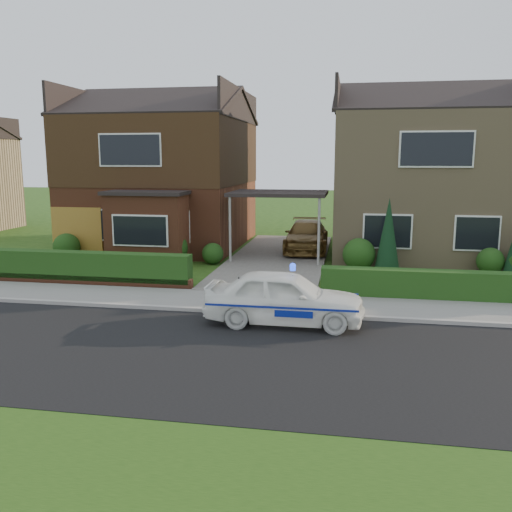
# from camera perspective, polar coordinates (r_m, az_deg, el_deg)

# --- Properties ---
(ground) EXTENTS (120.00, 120.00, 0.00)m
(ground) POSITION_cam_1_polar(r_m,az_deg,el_deg) (11.68, -4.98, -10.28)
(ground) COLOR #214612
(ground) RESTS_ON ground
(road) EXTENTS (60.00, 6.00, 0.02)m
(road) POSITION_cam_1_polar(r_m,az_deg,el_deg) (11.68, -4.98, -10.28)
(road) COLOR black
(road) RESTS_ON ground
(kerb) EXTENTS (60.00, 0.16, 0.12)m
(kerb) POSITION_cam_1_polar(r_m,az_deg,el_deg) (14.47, -1.85, -5.90)
(kerb) COLOR #9E9993
(kerb) RESTS_ON ground
(sidewalk) EXTENTS (60.00, 2.00, 0.10)m
(sidewalk) POSITION_cam_1_polar(r_m,az_deg,el_deg) (15.47, -1.05, -4.87)
(sidewalk) COLOR slate
(sidewalk) RESTS_ON ground
(grass_verge) EXTENTS (60.00, 4.00, 0.01)m
(grass_verge) POSITION_cam_1_polar(r_m,az_deg,el_deg) (7.47, -15.80, -23.36)
(grass_verge) COLOR #214612
(grass_verge) RESTS_ON ground
(driveway) EXTENTS (3.80, 12.00, 0.12)m
(driveway) POSITION_cam_1_polar(r_m,az_deg,el_deg) (22.11, 2.38, -0.23)
(driveway) COLOR #666059
(driveway) RESTS_ON ground
(house_left) EXTENTS (7.50, 9.53, 7.25)m
(house_left) POSITION_cam_1_polar(r_m,az_deg,el_deg) (25.94, -9.61, 9.53)
(house_left) COLOR brown
(house_left) RESTS_ON ground
(house_right) EXTENTS (7.50, 8.06, 7.25)m
(house_right) POSITION_cam_1_polar(r_m,az_deg,el_deg) (24.72, 17.03, 8.85)
(house_right) COLOR #9E8661
(house_right) RESTS_ON ground
(carport_link) EXTENTS (3.80, 3.00, 2.77)m
(carport_link) POSITION_cam_1_polar(r_m,az_deg,el_deg) (21.74, 2.42, 6.49)
(carport_link) COLOR black
(carport_link) RESTS_ON ground
(garage_door) EXTENTS (2.20, 0.10, 2.10)m
(garage_door) POSITION_cam_1_polar(r_m,az_deg,el_deg) (23.53, -18.30, 2.34)
(garage_door) COLOR olive
(garage_door) RESTS_ON ground
(dwarf_wall) EXTENTS (7.70, 0.25, 0.36)m
(dwarf_wall) POSITION_cam_1_polar(r_m,az_deg,el_deg) (18.49, -18.25, -2.46)
(dwarf_wall) COLOR brown
(dwarf_wall) RESTS_ON ground
(hedge_left) EXTENTS (7.50, 0.55, 0.90)m
(hedge_left) POSITION_cam_1_polar(r_m,az_deg,el_deg) (18.66, -18.00, -2.90)
(hedge_left) COLOR #143D13
(hedge_left) RESTS_ON ground
(hedge_right) EXTENTS (7.50, 0.55, 0.80)m
(hedge_right) POSITION_cam_1_polar(r_m,az_deg,el_deg) (16.68, 19.86, -4.55)
(hedge_right) COLOR #143D13
(hedge_right) RESTS_ON ground
(shrub_left_far) EXTENTS (1.08, 1.08, 1.08)m
(shrub_left_far) POSITION_cam_1_polar(r_m,az_deg,el_deg) (23.33, -19.31, 0.95)
(shrub_left_far) COLOR #143D13
(shrub_left_far) RESTS_ON ground
(shrub_left_mid) EXTENTS (1.32, 1.32, 1.32)m
(shrub_left_mid) POSITION_cam_1_polar(r_m,az_deg,el_deg) (21.29, -8.96, 0.88)
(shrub_left_mid) COLOR #143D13
(shrub_left_mid) RESTS_ON ground
(shrub_left_near) EXTENTS (0.84, 0.84, 0.84)m
(shrub_left_near) POSITION_cam_1_polar(r_m,az_deg,el_deg) (21.15, -4.58, 0.26)
(shrub_left_near) COLOR #143D13
(shrub_left_near) RESTS_ON ground
(shrub_right_near) EXTENTS (1.20, 1.20, 1.20)m
(shrub_right_near) POSITION_cam_1_polar(r_m,az_deg,el_deg) (20.26, 10.79, 0.18)
(shrub_right_near) COLOR #143D13
(shrub_right_near) RESTS_ON ground
(shrub_right_mid) EXTENTS (0.96, 0.96, 0.96)m
(shrub_right_mid) POSITION_cam_1_polar(r_m,az_deg,el_deg) (20.96, 23.45, -0.50)
(shrub_right_mid) COLOR #143D13
(shrub_right_mid) RESTS_ON ground
(conifer_a) EXTENTS (0.90, 0.90, 2.60)m
(conifer_a) POSITION_cam_1_polar(r_m,az_deg,el_deg) (19.99, 13.73, 1.96)
(conifer_a) COLOR black
(conifer_a) RESTS_ON ground
(police_car) EXTENTS (3.63, 3.95, 1.51)m
(police_car) POSITION_cam_1_polar(r_m,az_deg,el_deg) (13.49, 3.01, -4.42)
(police_car) COLOR white
(police_car) RESTS_ON ground
(driveway_car) EXTENTS (1.90, 4.45, 1.28)m
(driveway_car) POSITION_cam_1_polar(r_m,az_deg,el_deg) (23.55, 5.36, 2.11)
(driveway_car) COLOR brown
(driveway_car) RESTS_ON driveway
(potted_plant_a) EXTENTS (0.44, 0.38, 0.72)m
(potted_plant_a) POSITION_cam_1_polar(r_m,az_deg,el_deg) (21.27, -12.48, -0.07)
(potted_plant_a) COLOR gray
(potted_plant_a) RESTS_ON ground
(potted_plant_b) EXTENTS (0.50, 0.47, 0.73)m
(potted_plant_b) POSITION_cam_1_polar(r_m,az_deg,el_deg) (17.84, -8.26, -1.88)
(potted_plant_b) COLOR gray
(potted_plant_b) RESTS_ON ground
(potted_plant_c) EXTENTS (0.63, 0.63, 0.84)m
(potted_plant_c) POSITION_cam_1_polar(r_m,az_deg,el_deg) (21.89, -14.83, 0.28)
(potted_plant_c) COLOR gray
(potted_plant_c) RESTS_ON ground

